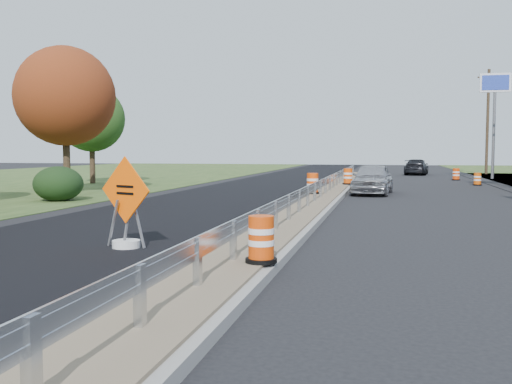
% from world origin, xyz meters
% --- Properties ---
extents(ground, '(140.00, 140.00, 0.00)m').
position_xyz_m(ground, '(0.00, 0.00, 0.00)').
color(ground, black).
rests_on(ground, ground).
extents(milled_overlay, '(7.20, 120.00, 0.01)m').
position_xyz_m(milled_overlay, '(-4.40, 10.00, 0.01)').
color(milled_overlay, black).
rests_on(milled_overlay, ground).
extents(median, '(1.60, 55.00, 0.23)m').
position_xyz_m(median, '(0.00, 8.00, 0.11)').
color(median, gray).
rests_on(median, ground).
extents(guardrail, '(0.10, 46.15, 0.72)m').
position_xyz_m(guardrail, '(0.00, 9.00, 0.73)').
color(guardrail, silver).
rests_on(guardrail, median).
extents(pylon_sign_north, '(2.20, 0.30, 7.90)m').
position_xyz_m(pylon_sign_north, '(10.50, 30.00, 6.48)').
color(pylon_sign_north, slate).
rests_on(pylon_sign_north, ground).
extents(utility_pole_north, '(1.90, 0.26, 9.40)m').
position_xyz_m(utility_pole_north, '(11.50, 39.00, 4.93)').
color(utility_pole_north, '#473523').
rests_on(utility_pole_north, ground).
extents(hedge_north, '(2.09, 2.09, 1.52)m').
position_xyz_m(hedge_north, '(-11.00, 6.00, 0.76)').
color(hedge_north, black).
rests_on(hedge_north, ground).
extents(tree_near_red, '(4.95, 4.95, 7.35)m').
position_xyz_m(tree_near_red, '(-13.00, 10.00, 4.86)').
color(tree_near_red, '#473523').
rests_on(tree_near_red, ground).
extents(tree_near_back, '(4.29, 4.29, 6.37)m').
position_xyz_m(tree_near_back, '(-16.00, 18.00, 4.21)').
color(tree_near_back, '#473523').
rests_on(tree_near_back, ground).
extents(caution_sign, '(1.40, 0.62, 2.06)m').
position_xyz_m(caution_sign, '(-3.00, -4.12, 0.52)').
color(caution_sign, white).
rests_on(caution_sign, ground).
extents(barrel_median_near, '(0.56, 0.56, 0.82)m').
position_xyz_m(barrel_median_near, '(0.55, -6.16, 0.62)').
color(barrel_median_near, black).
rests_on(barrel_median_near, median).
extents(barrel_median_mid, '(0.63, 0.63, 0.93)m').
position_xyz_m(barrel_median_mid, '(-0.55, 9.68, 0.68)').
color(barrel_median_mid, black).
rests_on(barrel_median_mid, median).
extents(barrel_median_far, '(0.62, 0.62, 0.91)m').
position_xyz_m(barrel_median_far, '(0.55, 17.07, 0.67)').
color(barrel_median_far, black).
rests_on(barrel_median_far, median).
extents(barrel_shoulder_mid, '(0.54, 0.54, 0.79)m').
position_xyz_m(barrel_shoulder_mid, '(8.21, 21.67, 0.38)').
color(barrel_shoulder_mid, black).
rests_on(barrel_shoulder_mid, ground).
extents(barrel_shoulder_far, '(0.59, 0.59, 0.87)m').
position_xyz_m(barrel_shoulder_far, '(7.64, 27.70, 0.42)').
color(barrel_shoulder_far, black).
rests_on(barrel_shoulder_far, ground).
extents(car_silver, '(2.19, 4.65, 1.54)m').
position_xyz_m(car_silver, '(2.02, 13.15, 0.77)').
color(car_silver, '#ABAAAF').
rests_on(car_silver, ground).
extents(car_dark_far, '(2.46, 4.92, 1.37)m').
position_xyz_m(car_dark_far, '(5.29, 36.70, 0.69)').
color(car_dark_far, black).
rests_on(car_dark_far, ground).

